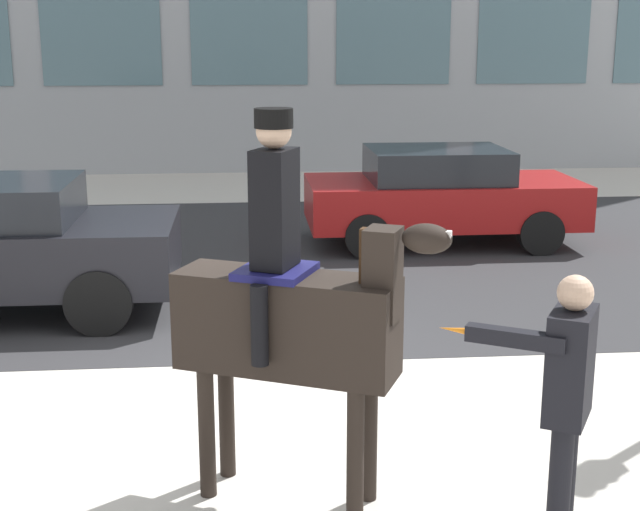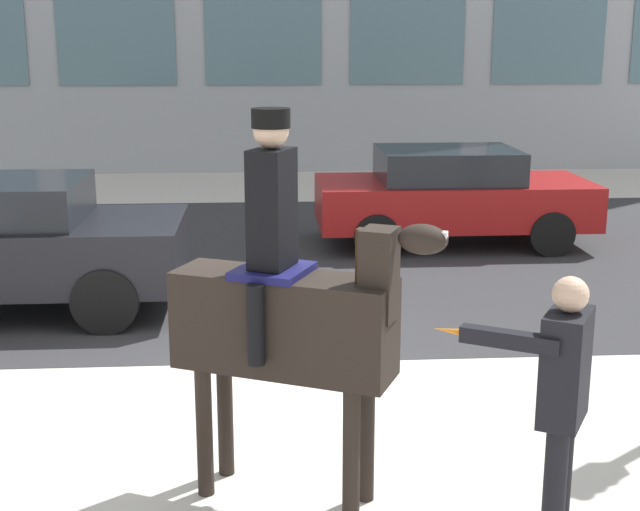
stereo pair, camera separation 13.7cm
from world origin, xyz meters
TOP-DOWN VIEW (x-y plane):
  - ground_plane at (0.00, 0.00)m, footprint 80.00×80.00m
  - road_surface at (0.00, 4.75)m, footprint 25.61×8.50m
  - mounted_horse_lead at (0.07, -2.03)m, footprint 1.74×1.02m
  - pedestrian_bystander at (1.57, -2.90)m, footprint 0.91×0.46m
  - street_car_near_lane at (-2.95, 2.35)m, footprint 3.90×1.88m
  - street_car_far_lane at (2.71, 5.35)m, footprint 3.99×1.87m

SIDE VIEW (x-z plane):
  - ground_plane at x=0.00m, z-range 0.00..0.00m
  - road_surface at x=0.00m, z-range 0.00..0.01m
  - street_car_far_lane at x=2.71m, z-range 0.04..1.46m
  - street_car_near_lane at x=-2.95m, z-range 0.05..1.54m
  - pedestrian_bystander at x=1.57m, z-range 0.16..1.89m
  - mounted_horse_lead at x=0.07m, z-range 0.01..2.59m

